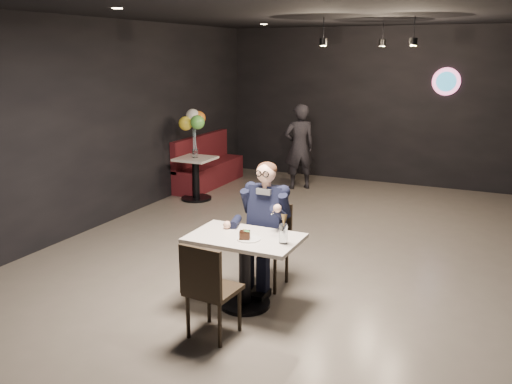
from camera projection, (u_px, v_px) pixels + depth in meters
The scene contains 17 objects.
floor at pixel (325, 260), 6.78m from camera, with size 9.00×9.00×0.00m, color #6C635A.
wall_sign at pixel (446, 81), 9.87m from camera, with size 0.50×0.06×0.50m, color pink, non-canonical shape.
pendant_lights at pixel (374, 26), 7.81m from camera, with size 1.40×1.20×0.36m, color black.
main_table at pixel (245, 271), 5.47m from camera, with size 1.10×0.70×0.75m, color white.
chair_far at pixel (267, 246), 5.93m from camera, with size 0.42×0.46×0.92m, color black.
chair_near at pixel (214, 288), 4.88m from camera, with size 0.42×0.46×0.92m, color black.
seated_man at pixel (267, 224), 5.86m from camera, with size 0.60×0.80×1.44m, color black.
dessert_plate at pixel (249, 239), 5.28m from camera, with size 0.24×0.24×0.01m, color white.
cake_slice at pixel (245, 235), 5.25m from camera, with size 0.10×0.08×0.07m, color black.
mint_leaf at pixel (247, 231), 5.24m from camera, with size 0.06×0.04×0.01m, color #2A8039.
sundae_glass at pixel (283, 234), 5.16m from camera, with size 0.08×0.08×0.19m, color silver.
wafer_cone at pixel (284, 221), 5.07m from camera, with size 0.06×0.06×0.12m, color tan.
booth_bench at pixel (209, 161), 10.44m from camera, with size 0.49×1.94×0.97m, color #490F1C.
side_table at pixel (196, 178), 9.46m from camera, with size 0.61×0.61×0.76m, color white.
balloon_vase at pixel (195, 153), 9.35m from camera, with size 0.10×0.10×0.15m, color silver.
balloon_bunch at pixel (194, 128), 9.24m from camera, with size 0.44×0.44×0.72m, color yellow.
passerby at pixel (299, 147), 10.13m from camera, with size 0.58×0.38×1.60m, color black.
Camera 1 is at (1.89, -6.12, 2.52)m, focal length 38.00 mm.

